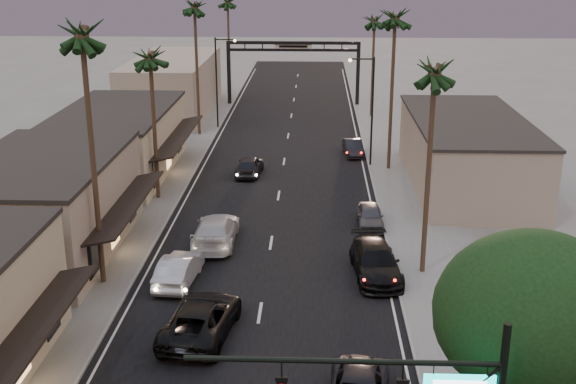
# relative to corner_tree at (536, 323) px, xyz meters

# --- Properties ---
(ground) EXTENTS (200.00, 200.00, 0.00)m
(ground) POSITION_rel_corner_tree_xyz_m (-9.48, 32.55, -5.98)
(ground) COLOR slate
(ground) RESTS_ON ground
(road) EXTENTS (14.00, 120.00, 0.02)m
(road) POSITION_rel_corner_tree_xyz_m (-9.48, 37.55, -5.97)
(road) COLOR black
(road) RESTS_ON ground
(sidewalk_left) EXTENTS (5.00, 92.00, 0.12)m
(sidewalk_left) POSITION_rel_corner_tree_xyz_m (-18.98, 44.55, -5.92)
(sidewalk_left) COLOR slate
(sidewalk_left) RESTS_ON ground
(sidewalk_right) EXTENTS (5.00, 92.00, 0.12)m
(sidewalk_right) POSITION_rel_corner_tree_xyz_m (0.02, 44.55, -5.92)
(sidewalk_right) COLOR slate
(sidewalk_right) RESTS_ON ground
(storefront_mid) EXTENTS (8.00, 14.00, 5.50)m
(storefront_mid) POSITION_rel_corner_tree_xyz_m (-22.48, 18.55, -3.23)
(storefront_mid) COLOR gray
(storefront_mid) RESTS_ON ground
(storefront_far) EXTENTS (8.00, 16.00, 5.00)m
(storefront_far) POSITION_rel_corner_tree_xyz_m (-22.48, 34.55, -3.48)
(storefront_far) COLOR tan
(storefront_far) RESTS_ON ground
(storefront_dist) EXTENTS (8.00, 20.00, 6.00)m
(storefront_dist) POSITION_rel_corner_tree_xyz_m (-22.48, 57.55, -2.98)
(storefront_dist) COLOR gray
(storefront_dist) RESTS_ON ground
(building_right) EXTENTS (8.00, 18.00, 5.00)m
(building_right) POSITION_rel_corner_tree_xyz_m (4.52, 32.55, -3.48)
(building_right) COLOR gray
(building_right) RESTS_ON ground
(corner_tree) EXTENTS (6.20, 6.20, 8.80)m
(corner_tree) POSITION_rel_corner_tree_xyz_m (0.00, 0.00, 0.00)
(corner_tree) COLOR #38281C
(corner_tree) RESTS_ON ground
(arch) EXTENTS (15.20, 0.40, 7.27)m
(arch) POSITION_rel_corner_tree_xyz_m (-9.48, 62.55, -0.45)
(arch) COLOR black
(arch) RESTS_ON ground
(streetlight_right) EXTENTS (2.13, 0.30, 9.00)m
(streetlight_right) POSITION_rel_corner_tree_xyz_m (-2.56, 37.55, -0.65)
(streetlight_right) COLOR black
(streetlight_right) RESTS_ON ground
(streetlight_left) EXTENTS (2.13, 0.30, 9.00)m
(streetlight_left) POSITION_rel_corner_tree_xyz_m (-16.40, 50.55, -0.65)
(streetlight_left) COLOR black
(streetlight_left) RESTS_ON ground
(palm_lb) EXTENTS (3.20, 3.20, 15.20)m
(palm_lb) POSITION_rel_corner_tree_xyz_m (-18.08, 14.55, 7.41)
(palm_lb) COLOR #38281C
(palm_lb) RESTS_ON ground
(palm_lc) EXTENTS (3.20, 3.20, 12.20)m
(palm_lc) POSITION_rel_corner_tree_xyz_m (-18.08, 28.55, 4.49)
(palm_lc) COLOR #38281C
(palm_lc) RESTS_ON ground
(palm_ld) EXTENTS (3.20, 3.20, 14.20)m
(palm_ld) POSITION_rel_corner_tree_xyz_m (-18.08, 47.55, 6.44)
(palm_ld) COLOR #38281C
(palm_ld) RESTS_ON ground
(palm_ra) EXTENTS (3.20, 3.20, 13.20)m
(palm_ra) POSITION_rel_corner_tree_xyz_m (-0.88, 16.55, 5.46)
(palm_ra) COLOR #38281C
(palm_ra) RESTS_ON ground
(palm_rb) EXTENTS (3.20, 3.20, 14.20)m
(palm_rb) POSITION_rel_corner_tree_xyz_m (-0.88, 36.55, 6.44)
(palm_rb) COLOR #38281C
(palm_rb) RESTS_ON ground
(palm_rc) EXTENTS (3.20, 3.20, 12.20)m
(palm_rc) POSITION_rel_corner_tree_xyz_m (-0.88, 56.55, 4.49)
(palm_rc) COLOR #38281C
(palm_rc) RESTS_ON ground
(oncoming_pickup) EXTENTS (3.56, 6.35, 1.68)m
(oncoming_pickup) POSITION_rel_corner_tree_xyz_m (-12.00, 9.32, -5.14)
(oncoming_pickup) COLOR black
(oncoming_pickup) RESTS_ON ground
(oncoming_silver) EXTENTS (2.09, 4.87, 1.56)m
(oncoming_silver) POSITION_rel_corner_tree_xyz_m (-14.05, 14.82, -5.20)
(oncoming_silver) COLOR #A9A9AF
(oncoming_silver) RESTS_ON ground
(oncoming_white) EXTENTS (2.47, 6.05, 1.76)m
(oncoming_white) POSITION_rel_corner_tree_xyz_m (-12.80, 20.32, -5.10)
(oncoming_white) COLOR #B0B0B0
(oncoming_white) RESTS_ON ground
(oncoming_dgrey) EXTENTS (2.22, 4.65, 1.53)m
(oncoming_dgrey) POSITION_rel_corner_tree_xyz_m (-12.06, 34.60, -5.21)
(oncoming_dgrey) COLOR black
(oncoming_dgrey) RESTS_ON ground
(curbside_black) EXTENTS (2.86, 6.02, 1.70)m
(curbside_black) POSITION_rel_corner_tree_xyz_m (-3.50, 16.04, -5.13)
(curbside_black) COLOR black
(curbside_black) RESTS_ON ground
(curbside_grey) EXTENTS (1.66, 4.09, 1.39)m
(curbside_grey) POSITION_rel_corner_tree_xyz_m (-3.28, 23.64, -5.28)
(curbside_grey) COLOR #454549
(curbside_grey) RESTS_ON ground
(curbside_far) EXTENTS (1.81, 4.17, 1.33)m
(curbside_far) POSITION_rel_corner_tree_xyz_m (-3.57, 40.85, -5.31)
(curbside_far) COLOR black
(curbside_far) RESTS_ON ground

